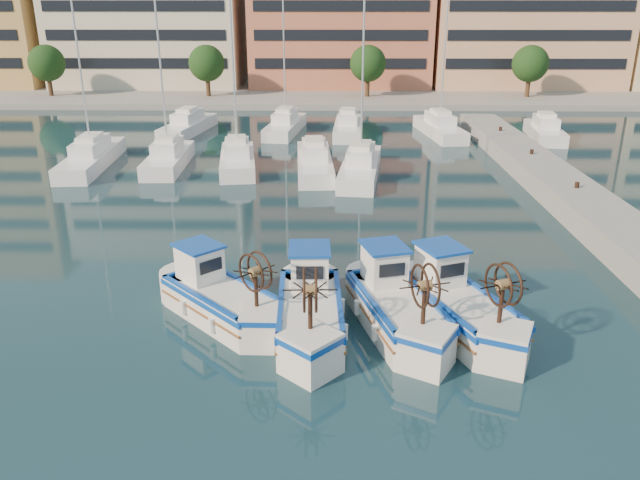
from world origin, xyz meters
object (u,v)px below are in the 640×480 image
at_px(fishing_boat_a, 220,296).
at_px(fishing_boat_b, 310,307).
at_px(fishing_boat_d, 457,304).
at_px(fishing_boat_c, 395,304).

relative_size(fishing_boat_a, fishing_boat_b, 0.92).
distance_m(fishing_boat_a, fishing_boat_b, 3.29).
bearing_deg(fishing_boat_a, fishing_boat_d, -47.85).
height_order(fishing_boat_a, fishing_boat_c, fishing_boat_c).
relative_size(fishing_boat_a, fishing_boat_d, 0.89).
relative_size(fishing_boat_b, fishing_boat_c, 0.98).
bearing_deg(fishing_boat_b, fishing_boat_a, 162.66).
distance_m(fishing_boat_b, fishing_boat_c, 2.90).
relative_size(fishing_boat_a, fishing_boat_c, 0.90).
xyz_separation_m(fishing_boat_a, fishing_boat_c, (6.06, -0.59, 0.04)).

